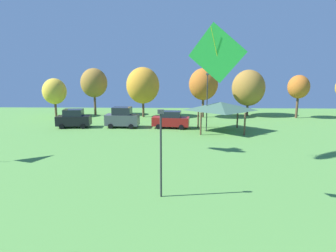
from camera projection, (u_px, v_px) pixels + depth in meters
The scene contains 13 objects.
kite_flying_1 at pixel (217, 54), 15.22m from camera, with size 2.83×1.41×3.01m.
parked_car_leftmost at pixel (74, 119), 38.55m from camera, with size 4.39×2.33×2.39m.
parked_car_second_from_left at pixel (122, 118), 38.57m from camera, with size 4.37×2.29×2.65m.
parked_car_third_from_left at pixel (171, 120), 38.17m from camera, with size 4.84×2.34×2.21m.
park_pavilion at pixel (221, 106), 35.95m from camera, with size 6.49×5.38×3.60m.
light_post_0 at pixel (207, 99), 35.62m from camera, with size 0.36×0.20×7.00m.
light_post_1 at pixel (161, 148), 17.59m from camera, with size 0.36×0.20×5.34m.
treeline_tree_0 at pixel (54, 91), 46.56m from camera, with size 3.66×3.66×5.99m.
treeline_tree_1 at pixel (94, 83), 47.53m from camera, with size 4.19×4.19×7.53m.
treeline_tree_2 at pixel (143, 85), 46.00m from camera, with size 5.07×5.07×7.69m.
treeline_tree_3 at pixel (203, 84), 45.65m from camera, with size 4.41×4.41×7.54m.
treeline_tree_4 at pixel (248, 88), 47.21m from camera, with size 5.16×5.16×7.29m.
treeline_tree_5 at pixel (299, 87), 45.13m from camera, with size 3.21×3.21×6.52m.
Camera 1 is at (0.27, 3.38, 7.76)m, focal length 32.00 mm.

